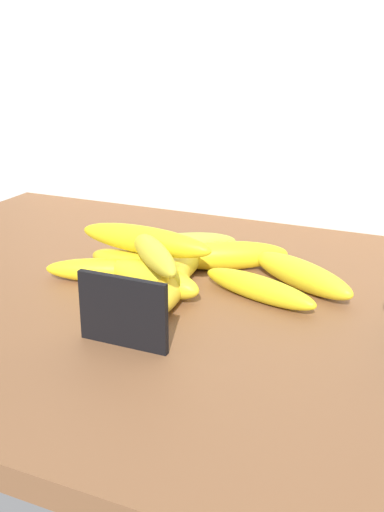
{
  "coord_description": "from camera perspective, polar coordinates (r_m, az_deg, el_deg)",
  "views": [
    {
      "loc": [
        33.53,
        -70.5,
        36.87
      ],
      "look_at": [
        1.11,
        2.28,
        8.0
      ],
      "focal_mm": 43.77,
      "sensor_mm": 36.0,
      "label": 1
    }
  ],
  "objects": [
    {
      "name": "counter_top",
      "position": [
        0.86,
        -1.3,
        -4.46
      ],
      "size": [
        110.0,
        76.0,
        3.0
      ],
      "primitive_type": "cube",
      "color": "brown",
      "rests_on": "ground"
    },
    {
      "name": "banana_2",
      "position": [
        0.85,
        -3.63,
        -2.06
      ],
      "size": [
        16.11,
        7.82,
        4.39
      ],
      "primitive_type": "ellipsoid",
      "rotation": [
        0.0,
        0.0,
        2.91
      ],
      "color": "yellow",
      "rests_on": "counter_top"
    },
    {
      "name": "banana_1",
      "position": [
        0.89,
        -1.09,
        -1.08
      ],
      "size": [
        5.28,
        19.72,
        3.8
      ],
      "primitive_type": "ellipsoid",
      "rotation": [
        0.0,
        0.0,
        4.79
      ],
      "color": "yellow",
      "rests_on": "counter_top"
    },
    {
      "name": "banana_10",
      "position": [
        0.88,
        -4.34,
        1.46
      ],
      "size": [
        21.22,
        5.38,
        3.93
      ],
      "primitive_type": "ellipsoid",
      "rotation": [
        0.0,
        0.0,
        3.07
      ],
      "color": "yellow",
      "rests_on": "banana_4"
    },
    {
      "name": "banana_8",
      "position": [
        0.99,
        -0.51,
        1.09
      ],
      "size": [
        15.45,
        12.13,
        3.67
      ],
      "primitive_type": "ellipsoid",
      "rotation": [
        0.0,
        0.0,
        0.6
      ],
      "color": "#A4B638",
      "rests_on": "counter_top"
    },
    {
      "name": "back_wall",
      "position": [
        1.15,
        7.38,
        18.83
      ],
      "size": [
        130.0,
        2.0,
        70.0
      ],
      "primitive_type": "cube",
      "color": "silver",
      "rests_on": "ground"
    },
    {
      "name": "chalkboard_sign",
      "position": [
        0.71,
        -6.31,
        -5.32
      ],
      "size": [
        11.0,
        1.8,
        8.4
      ],
      "color": "black",
      "rests_on": "counter_top"
    },
    {
      "name": "banana_5",
      "position": [
        0.82,
        -1.81,
        -2.9
      ],
      "size": [
        7.33,
        17.94,
        3.83
      ],
      "primitive_type": "ellipsoid",
      "rotation": [
        0.0,
        0.0,
        4.92
      ],
      "color": "yellow",
      "rests_on": "counter_top"
    },
    {
      "name": "banana_9",
      "position": [
        0.98,
        -2.71,
        0.74
      ],
      "size": [
        16.59,
        13.6,
        3.24
      ],
      "primitive_type": "ellipsoid",
      "rotation": [
        0.0,
        0.0,
        5.64
      ],
      "color": "yellow",
      "rests_on": "counter_top"
    },
    {
      "name": "banana_6",
      "position": [
        0.88,
        9.95,
        -1.68
      ],
      "size": [
        17.93,
        12.84,
        4.05
      ],
      "primitive_type": "ellipsoid",
      "rotation": [
        0.0,
        0.0,
        2.61
      ],
      "color": "yellow",
      "rests_on": "counter_top"
    },
    {
      "name": "banana_3",
      "position": [
        0.89,
        -7.8,
        -1.34
      ],
      "size": [
        17.84,
        9.09,
        3.49
      ],
      "primitive_type": "ellipsoid",
      "rotation": [
        0.0,
        0.0,
        3.48
      ],
      "color": "yellow",
      "rests_on": "counter_top"
    },
    {
      "name": "banana_7",
      "position": [
        0.83,
        6.11,
        -2.94
      ],
      "size": [
        17.89,
        8.73,
        3.43
      ],
      "primitive_type": "ellipsoid",
      "rotation": [
        0.0,
        0.0,
        5.97
      ],
      "color": "yellow",
      "rests_on": "counter_top"
    },
    {
      "name": "banana_4",
      "position": [
        0.89,
        -4.85,
        -1.12
      ],
      "size": [
        19.1,
        8.58,
        4.18
      ],
      "primitive_type": "ellipsoid",
      "rotation": [
        0.0,
        0.0,
        2.9
      ],
      "color": "yellow",
      "rests_on": "counter_top"
    },
    {
      "name": "banana_0",
      "position": [
        0.93,
        3.06,
        0.05
      ],
      "size": [
        18.75,
        12.87,
        4.31
      ],
      "primitive_type": "ellipsoid",
      "rotation": [
        0.0,
        0.0,
        0.5
      ],
      "color": "yellow",
      "rests_on": "counter_top"
    },
    {
      "name": "banana_11",
      "position": [
        0.83,
        -3.53,
        0.25
      ],
      "size": [
        13.96,
        14.27,
        3.41
      ],
      "primitive_type": "ellipsoid",
      "rotation": [
        0.0,
        0.0,
        2.34
      ],
      "color": "gold",
      "rests_on": "banana_2"
    }
  ]
}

